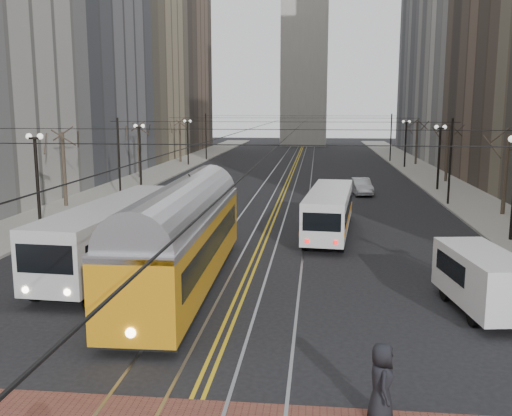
% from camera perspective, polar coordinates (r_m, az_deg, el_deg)
% --- Properties ---
extents(ground, '(260.00, 260.00, 0.00)m').
position_cam_1_polar(ground, '(16.27, -5.18, -16.89)').
color(ground, black).
rests_on(ground, ground).
extents(sidewalk_left, '(5.00, 140.00, 0.15)m').
position_cam_1_polar(sidewalk_left, '(62.30, -10.62, 3.09)').
color(sidewalk_left, gray).
rests_on(sidewalk_left, ground).
extents(sidewalk_right, '(5.00, 140.00, 0.15)m').
position_cam_1_polar(sidewalk_right, '(60.87, 17.58, 2.63)').
color(sidewalk_right, gray).
rests_on(sidewalk_right, ground).
extents(streetcar_rails, '(4.80, 130.00, 0.02)m').
position_cam_1_polar(streetcar_rails, '(59.74, 3.31, 2.88)').
color(streetcar_rails, gray).
rests_on(streetcar_rails, ground).
extents(centre_lines, '(0.42, 130.00, 0.01)m').
position_cam_1_polar(centre_lines, '(59.74, 3.31, 2.89)').
color(centre_lines, gold).
rests_on(centre_lines, ground).
extents(building_left_mid, '(16.00, 20.00, 34.00)m').
position_cam_1_polar(building_left_mid, '(67.30, -19.87, 17.64)').
color(building_left_mid, slate).
rests_on(building_left_mid, ground).
extents(building_left_far, '(16.00, 20.00, 40.00)m').
position_cam_1_polar(building_left_far, '(104.95, -10.02, 16.73)').
color(building_left_far, brown).
rests_on(building_left_far, ground).
extents(building_right_far, '(16.00, 20.00, 40.00)m').
position_cam_1_polar(building_right_far, '(103.50, 19.55, 16.42)').
color(building_right_far, slate).
rests_on(building_right_far, ground).
extents(lamp_posts, '(27.60, 57.20, 5.60)m').
position_cam_1_polar(lamp_posts, '(43.31, 2.25, 3.93)').
color(lamp_posts, black).
rests_on(lamp_posts, ground).
extents(street_trees, '(31.68, 53.28, 5.60)m').
position_cam_1_polar(street_trees, '(49.76, 2.77, 4.71)').
color(street_trees, '#382D23').
rests_on(street_trees, ground).
extents(trolley_wires, '(25.96, 120.00, 6.60)m').
position_cam_1_polar(trolley_wires, '(49.27, 2.75, 5.79)').
color(trolley_wires, black).
rests_on(trolley_wires, ground).
extents(transit_bus, '(3.30, 12.34, 3.05)m').
position_cam_1_polar(transit_bus, '(27.11, -13.92, -2.72)').
color(transit_bus, silver).
rests_on(transit_bus, ground).
extents(streetcar, '(2.95, 14.46, 3.40)m').
position_cam_1_polar(streetcar, '(23.74, -7.30, -3.87)').
color(streetcar, orange).
rests_on(streetcar, ground).
extents(rear_bus, '(3.15, 10.38, 2.67)m').
position_cam_1_polar(rear_bus, '(33.44, 7.33, -0.48)').
color(rear_bus, white).
rests_on(rear_bus, ground).
extents(cargo_van, '(2.63, 5.28, 2.24)m').
position_cam_1_polar(cargo_van, '(22.32, 21.69, -6.94)').
color(cargo_van, white).
rests_on(cargo_van, ground).
extents(sedan_grey, '(2.67, 4.96, 1.60)m').
position_cam_1_polar(sedan_grey, '(37.76, 7.68, -0.11)').
color(sedan_grey, '#393C3F').
rests_on(sedan_grey, ground).
extents(sedan_silver, '(1.90, 4.33, 1.38)m').
position_cam_1_polar(sedan_silver, '(49.94, 10.48, 2.14)').
color(sedan_silver, '#B0B2B9').
rests_on(sedan_silver, ground).
extents(pedestrian_a, '(0.64, 0.96, 1.93)m').
position_cam_1_polar(pedestrian_a, '(14.31, 12.42, -16.68)').
color(pedestrian_a, black).
rests_on(pedestrian_a, crosswalk_band).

